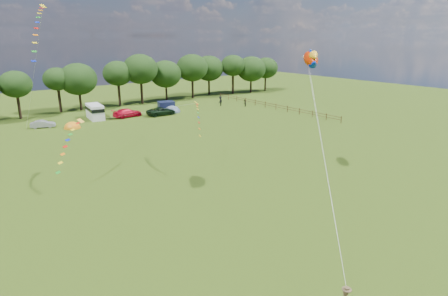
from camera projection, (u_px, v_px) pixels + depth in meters
ground_plane at (286, 220)px, 29.21m from camera, size 180.00×180.00×0.00m
tree_line at (98, 76)px, 72.22m from camera, size 102.98×10.98×10.27m
fence at (271, 105)px, 73.88m from camera, size 0.12×33.12×1.20m
car_b at (43, 124)px, 58.41m from camera, size 3.58×2.25×1.18m
car_c at (127, 113)px, 66.08m from camera, size 5.16×2.53×1.50m
car_d at (161, 111)px, 67.59m from camera, size 5.42×2.57×1.46m
campervan_c at (95, 111)px, 64.50m from camera, size 2.75×5.31×2.50m
tent_orange at (72, 128)px, 58.29m from camera, size 2.53×2.77×1.98m
tent_greyblue at (172, 112)px, 70.72m from camera, size 3.11×3.41×2.31m
awning_navy at (166, 106)px, 71.47m from camera, size 3.40×3.02×1.81m
fish_kite at (311, 59)px, 34.07m from camera, size 2.90×3.44×1.92m
streamer_kite_a at (39, 23)px, 38.93m from camera, size 3.35×5.52×5.76m
streamer_kite_b at (71, 137)px, 35.84m from camera, size 4.30×4.67×3.80m
streamer_kite_c at (198, 113)px, 40.44m from camera, size 3.08×4.95×2.79m
walker_a at (245, 103)px, 75.89m from camera, size 0.83×0.70×1.46m
walker_b at (220, 101)px, 76.46m from camera, size 1.37×1.02×1.93m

